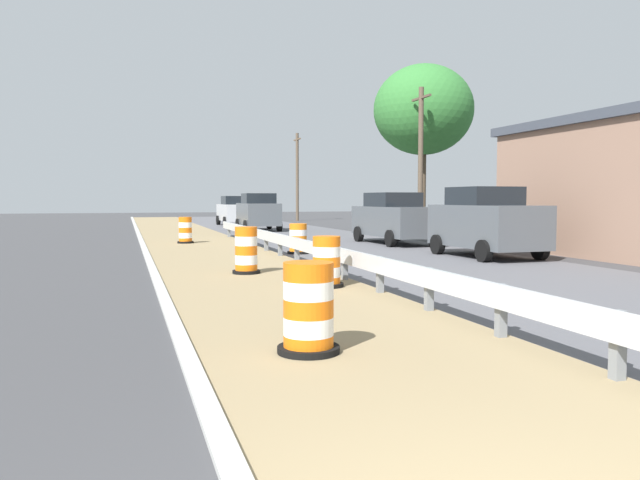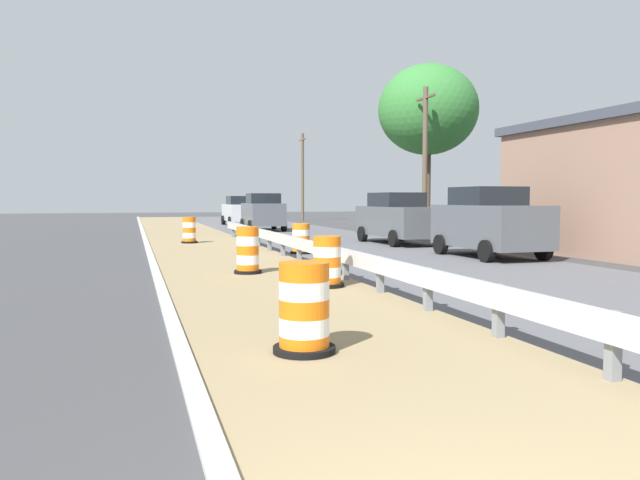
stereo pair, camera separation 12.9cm
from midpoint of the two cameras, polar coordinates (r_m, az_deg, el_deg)
The scene contains 13 objects.
guardrail_median at distance 6.79m, azimuth 24.93°, elevation -7.46°, with size 0.18×50.01×0.71m.
traffic_barrel_nearest at distance 7.26m, azimuth -1.58°, elevation -6.67°, with size 0.74×0.74×1.07m.
traffic_barrel_close at distance 12.63m, azimuth 0.31°, elevation -2.24°, with size 0.71×0.71×1.04m.
traffic_barrel_mid at distance 14.99m, azimuth -7.07°, elevation -1.14°, with size 0.67×0.67×1.13m.
traffic_barrel_far at distance 20.27m, azimuth -2.22°, elevation -0.02°, with size 0.71×0.71×0.99m.
traffic_barrel_farther at distance 25.59m, azimuth -12.46°, elevation 0.78°, with size 0.65×0.65×1.06m.
car_lead_near_lane at distance 42.10m, azimuth -7.93°, elevation 2.69°, with size 2.12×4.18×1.98m.
car_trailing_near_lane at distance 24.98m, azimuth 6.71°, elevation 2.02°, with size 2.14×4.73×2.05m.
car_lead_far_lane at distance 35.10m, azimuth -5.84°, elevation 2.59°, with size 2.14×4.20×2.10m.
car_mid_far_lane at distance 19.75m, azimuth 14.91°, elevation 1.61°, with size 2.18×4.06×2.17m.
utility_pole_mid at distance 29.80m, azimuth 9.14°, elevation 7.38°, with size 0.24×1.80×7.04m.
utility_pole_far at distance 50.14m, azimuth -2.19°, elevation 5.98°, with size 0.24×1.80×7.06m.
tree_roadside at distance 33.62m, azimuth 9.41°, elevation 11.74°, with size 5.24×5.24×8.83m.
Camera 1 is at (-1.94, -2.17, 1.81)m, focal length 34.68 mm.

